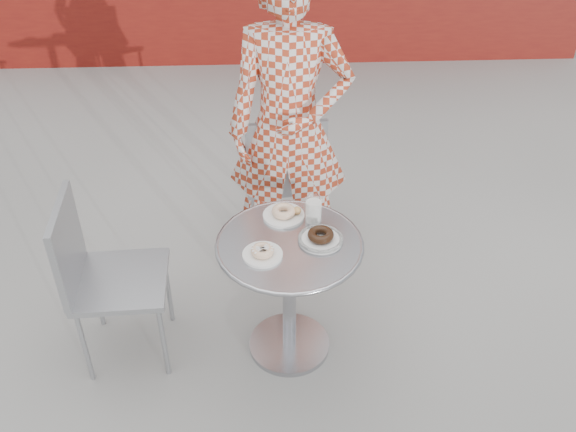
{
  "coord_description": "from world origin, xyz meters",
  "views": [
    {
      "loc": [
        -0.06,
        -2.27,
        2.53
      ],
      "look_at": [
        0.04,
        0.1,
        0.76
      ],
      "focal_mm": 40.0,
      "sensor_mm": 36.0,
      "label": 1
    }
  ],
  "objects_px": {
    "bistro_table": "(289,270)",
    "plate_near": "(262,253)",
    "chair_far": "(283,201)",
    "chair_left": "(124,309)",
    "milk_cup": "(313,210)",
    "seated_person": "(290,128)",
    "plate_far": "(284,213)",
    "plate_checker": "(321,238)"
  },
  "relations": [
    {
      "from": "chair_far",
      "to": "plate_near",
      "type": "distance_m",
      "value": 1.07
    },
    {
      "from": "chair_left",
      "to": "plate_checker",
      "type": "bearing_deg",
      "value": -93.6
    },
    {
      "from": "seated_person",
      "to": "plate_checker",
      "type": "xyz_separation_m",
      "value": [
        0.11,
        -0.69,
        -0.19
      ]
    },
    {
      "from": "bistro_table",
      "to": "plate_far",
      "type": "bearing_deg",
      "value": 94.32
    },
    {
      "from": "plate_checker",
      "to": "plate_near",
      "type": "bearing_deg",
      "value": -160.28
    },
    {
      "from": "plate_checker",
      "to": "bistro_table",
      "type": "bearing_deg",
      "value": -175.84
    },
    {
      "from": "plate_far",
      "to": "plate_checker",
      "type": "height_order",
      "value": "same"
    },
    {
      "from": "bistro_table",
      "to": "plate_checker",
      "type": "height_order",
      "value": "plate_checker"
    },
    {
      "from": "chair_far",
      "to": "chair_left",
      "type": "bearing_deg",
      "value": 42.09
    },
    {
      "from": "bistro_table",
      "to": "milk_cup",
      "type": "bearing_deg",
      "value": 53.8
    },
    {
      "from": "chair_left",
      "to": "plate_checker",
      "type": "xyz_separation_m",
      "value": [
        0.95,
        -0.02,
        0.43
      ]
    },
    {
      "from": "chair_far",
      "to": "seated_person",
      "type": "xyz_separation_m",
      "value": [
        0.03,
        -0.2,
        0.61
      ]
    },
    {
      "from": "bistro_table",
      "to": "milk_cup",
      "type": "xyz_separation_m",
      "value": [
        0.12,
        0.16,
        0.23
      ]
    },
    {
      "from": "chair_far",
      "to": "milk_cup",
      "type": "bearing_deg",
      "value": 94.54
    },
    {
      "from": "plate_checker",
      "to": "milk_cup",
      "type": "bearing_deg",
      "value": 97.98
    },
    {
      "from": "bistro_table",
      "to": "plate_near",
      "type": "relative_size",
      "value": 3.84
    },
    {
      "from": "chair_left",
      "to": "plate_far",
      "type": "xyz_separation_m",
      "value": [
        0.8,
        0.17,
        0.43
      ]
    },
    {
      "from": "seated_person",
      "to": "milk_cup",
      "type": "xyz_separation_m",
      "value": [
        0.09,
        -0.53,
        -0.15
      ]
    },
    {
      "from": "plate_far",
      "to": "plate_near",
      "type": "distance_m",
      "value": 0.3
    },
    {
      "from": "seated_person",
      "to": "plate_near",
      "type": "distance_m",
      "value": 0.82
    },
    {
      "from": "chair_far",
      "to": "plate_near",
      "type": "bearing_deg",
      "value": 78.0
    },
    {
      "from": "chair_far",
      "to": "milk_cup",
      "type": "relative_size",
      "value": 7.21
    },
    {
      "from": "plate_far",
      "to": "plate_near",
      "type": "height_order",
      "value": "plate_far"
    },
    {
      "from": "seated_person",
      "to": "plate_far",
      "type": "height_order",
      "value": "seated_person"
    },
    {
      "from": "seated_person",
      "to": "plate_near",
      "type": "height_order",
      "value": "seated_person"
    },
    {
      "from": "bistro_table",
      "to": "chair_far",
      "type": "distance_m",
      "value": 0.92
    },
    {
      "from": "bistro_table",
      "to": "chair_far",
      "type": "relative_size",
      "value": 0.75
    },
    {
      "from": "plate_checker",
      "to": "chair_far",
      "type": "bearing_deg",
      "value": 99.08
    },
    {
      "from": "chair_left",
      "to": "milk_cup",
      "type": "distance_m",
      "value": 1.05
    },
    {
      "from": "chair_far",
      "to": "plate_near",
      "type": "height_order",
      "value": "chair_far"
    },
    {
      "from": "seated_person",
      "to": "plate_far",
      "type": "distance_m",
      "value": 0.53
    },
    {
      "from": "plate_near",
      "to": "milk_cup",
      "type": "distance_m",
      "value": 0.35
    },
    {
      "from": "chair_left",
      "to": "seated_person",
      "type": "xyz_separation_m",
      "value": [
        0.84,
        0.67,
        0.62
      ]
    },
    {
      "from": "chair_left",
      "to": "plate_checker",
      "type": "height_order",
      "value": "chair_left"
    },
    {
      "from": "milk_cup",
      "to": "chair_far",
      "type": "bearing_deg",
      "value": 99.32
    },
    {
      "from": "bistro_table",
      "to": "seated_person",
      "type": "distance_m",
      "value": 0.79
    },
    {
      "from": "chair_left",
      "to": "seated_person",
      "type": "relative_size",
      "value": 0.51
    },
    {
      "from": "bistro_table",
      "to": "plate_near",
      "type": "bearing_deg",
      "value": -145.53
    },
    {
      "from": "bistro_table",
      "to": "plate_checker",
      "type": "bearing_deg",
      "value": 4.16
    },
    {
      "from": "bistro_table",
      "to": "milk_cup",
      "type": "distance_m",
      "value": 0.31
    },
    {
      "from": "plate_far",
      "to": "plate_near",
      "type": "bearing_deg",
      "value": -110.84
    },
    {
      "from": "chair_left",
      "to": "milk_cup",
      "type": "bearing_deg",
      "value": -84.23
    }
  ]
}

